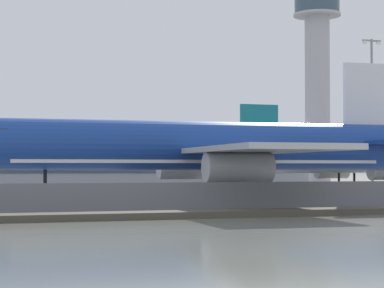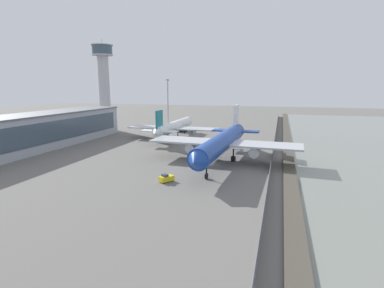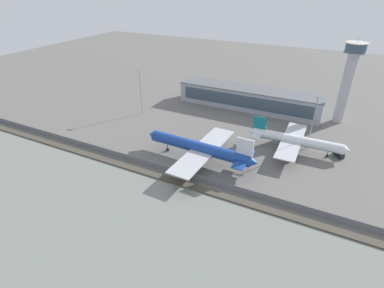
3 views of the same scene
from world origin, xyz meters
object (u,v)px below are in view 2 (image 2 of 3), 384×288
baggage_tug (166,178)px  ops_van (182,129)px  apron_light_mast_apron_east (168,105)px  control_tower (104,80)px  passenger_jet_white_teal (174,127)px  cargo_jet_blue (223,142)px

baggage_tug → ops_van: size_ratio=0.66×
baggage_tug → apron_light_mast_apron_east: 63.76m
baggage_tug → control_tower: control_tower is taller
apron_light_mast_apron_east → passenger_jet_white_teal: bearing=-138.6°
baggage_tug → ops_van: (71.26, 20.17, 0.47)m
ops_van → apron_light_mast_apron_east: apron_light_mast_apron_east is taller
control_tower → apron_light_mast_apron_east: size_ratio=1.78×
cargo_jet_blue → ops_van: bearing=29.6°
passenger_jet_white_teal → apron_light_mast_apron_east: size_ratio=1.79×
passenger_jet_white_teal → control_tower: (15.00, 40.84, 19.11)m
baggage_tug → ops_van: ops_van is taller
cargo_jet_blue → ops_van: size_ratio=9.25×
passenger_jet_white_teal → ops_van: 18.50m
cargo_jet_blue → passenger_jet_white_teal: 41.83m
baggage_tug → apron_light_mast_apron_east: bearing=20.6°
passenger_jet_white_teal → ops_van: size_ratio=7.94×
ops_van → apron_light_mast_apron_east: bearing=171.8°
baggage_tug → apron_light_mast_apron_east: size_ratio=0.15×
apron_light_mast_apron_east → baggage_tug: bearing=-159.4°
cargo_jet_blue → baggage_tug: size_ratio=13.99×
baggage_tug → apron_light_mast_apron_east: apron_light_mast_apron_east is taller
control_tower → apron_light_mast_apron_east: bearing=-105.1°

